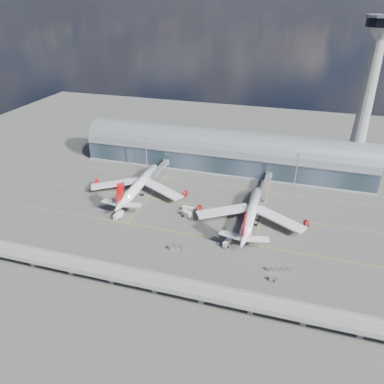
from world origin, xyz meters
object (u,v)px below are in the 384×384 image
(cargo_train_1, at_px, (279,269))
(service_truck_0, at_px, (118,215))
(floodlight_mast_left, at_px, (146,154))
(service_truck_5, at_px, (135,189))
(floodlight_mast_right, at_px, (296,172))
(control_tower, at_px, (366,104))
(cargo_train_0, at_px, (176,248))
(cargo_train_2, at_px, (274,280))
(service_truck_3, at_px, (227,243))
(service_truck_2, at_px, (188,209))
(service_truck_1, at_px, (187,214))
(airliner_right, at_px, (251,214))
(service_truck_4, at_px, (256,215))
(airliner_left, at_px, (138,186))

(cargo_train_1, bearing_deg, service_truck_0, 92.01)
(floodlight_mast_left, xyz_separation_m, service_truck_5, (4.20, -29.04, -11.95))
(floodlight_mast_right, xyz_separation_m, cargo_train_1, (-1.53, -81.17, -12.82))
(control_tower, bearing_deg, cargo_train_0, -128.82)
(cargo_train_1, bearing_deg, cargo_train_2, -175.66)
(floodlight_mast_right, xyz_separation_m, service_truck_0, (-91.83, -60.74, -12.09))
(floodlight_mast_right, bearing_deg, cargo_train_1, -91.08)
(service_truck_0, bearing_deg, service_truck_5, 103.40)
(service_truck_5, bearing_deg, service_truck_3, -80.87)
(floodlight_mast_left, height_order, cargo_train_1, floodlight_mast_left)
(floodlight_mast_left, distance_m, floodlight_mast_right, 100.00)
(service_truck_2, height_order, service_truck_3, service_truck_3)
(floodlight_mast_left, xyz_separation_m, service_truck_3, (71.75, -69.00, -12.21))
(service_truck_0, bearing_deg, floodlight_mast_left, 103.91)
(control_tower, bearing_deg, service_truck_1, -139.81)
(airliner_right, bearing_deg, service_truck_3, -108.79)
(service_truck_4, xyz_separation_m, cargo_train_1, (16.52, -42.56, -0.59))
(service_truck_4, bearing_deg, service_truck_3, -109.77)
(floodlight_mast_left, xyz_separation_m, service_truck_4, (81.95, -38.61, -12.23))
(floodlight_mast_left, distance_m, service_truck_5, 31.68)
(floodlight_mast_right, bearing_deg, airliner_left, -161.08)
(floodlight_mast_left, bearing_deg, floodlight_mast_right, 0.00)
(floodlight_mast_left, height_order, service_truck_4, floodlight_mast_left)
(floodlight_mast_left, xyz_separation_m, airliner_right, (79.57, -44.71, -8.33))
(cargo_train_2, bearing_deg, cargo_train_1, -20.60)
(airliner_left, height_order, service_truck_3, airliner_left)
(control_tower, xyz_separation_m, service_truck_0, (-126.83, -88.74, -50.10))
(floodlight_mast_right, relative_size, service_truck_1, 4.19)
(service_truck_3, bearing_deg, floodlight_mast_right, 79.17)
(service_truck_3, bearing_deg, cargo_train_1, -13.05)
(floodlight_mast_left, xyz_separation_m, service_truck_0, (8.17, -60.74, -12.09))
(service_truck_0, relative_size, cargo_train_0, 0.89)
(floodlight_mast_right, distance_m, cargo_train_0, 95.26)
(control_tower, height_order, service_truck_0, control_tower)
(service_truck_3, xyz_separation_m, cargo_train_0, (-23.06, -10.26, -0.47))
(floodlight_mast_right, relative_size, cargo_train_0, 3.08)
(control_tower, relative_size, service_truck_4, 21.21)
(floodlight_mast_right, xyz_separation_m, service_truck_4, (-18.05, -38.61, -12.23))
(service_truck_0, xyz_separation_m, cargo_train_0, (40.52, -18.51, -0.59))
(service_truck_3, height_order, cargo_train_0, service_truck_3)
(service_truck_0, relative_size, service_truck_2, 1.06)
(control_tower, distance_m, service_truck_5, 151.19)
(floodlight_mast_right, bearing_deg, service_truck_4, -115.06)
(floodlight_mast_right, bearing_deg, service_truck_2, -143.28)
(airliner_left, height_order, service_truck_2, airliner_left)
(service_truck_5, relative_size, cargo_train_1, 0.59)
(service_truck_4, bearing_deg, service_truck_2, -175.75)
(airliner_right, bearing_deg, service_truck_0, -168.29)
(control_tower, bearing_deg, service_truck_3, -123.11)
(floodlight_mast_right, distance_m, airliner_right, 49.86)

